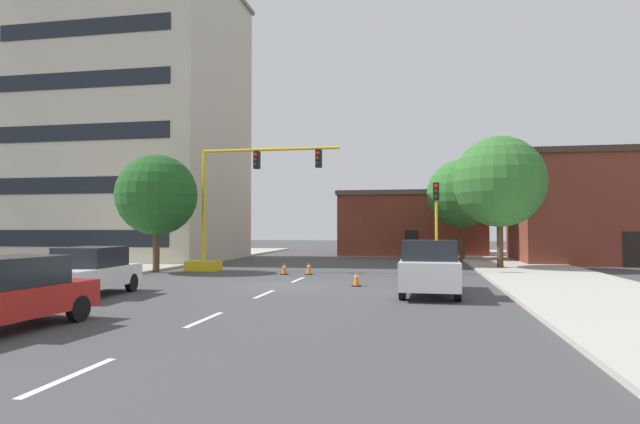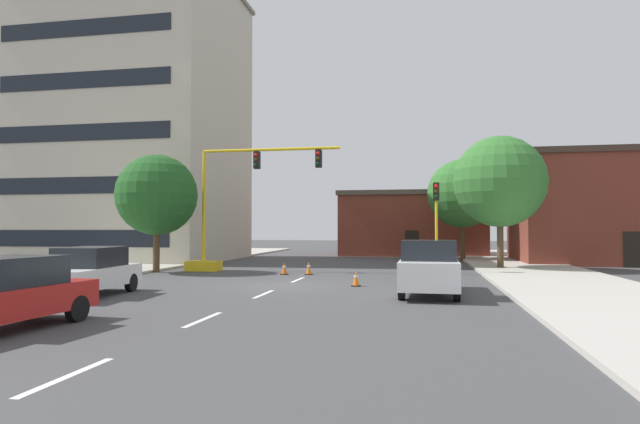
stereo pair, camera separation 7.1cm
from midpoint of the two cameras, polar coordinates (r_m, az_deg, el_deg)
name	(u,v)px [view 1 (the left image)]	position (r m, az deg, el deg)	size (l,w,h in m)	color
ground_plane	(285,286)	(22.75, -3.87, -7.80)	(160.00, 160.00, 0.00)	#424244
sidewalk_left	(131,267)	(34.63, -19.50, -5.49)	(6.00, 56.00, 0.14)	#B2ADA3
sidewalk_right	(537,272)	(30.59, 22.02, -5.98)	(6.00, 56.00, 0.14)	#B2ADA3
lane_stripe_seg_0	(71,376)	(10.01, -25.12, -15.52)	(0.16, 2.40, 0.01)	silver
lane_stripe_seg_1	(205,319)	(14.75, -12.31, -11.10)	(0.16, 2.40, 0.01)	silver
lane_stripe_seg_2	(264,294)	(19.88, -6.05, -8.67)	(0.16, 2.40, 0.01)	silver
lane_stripe_seg_3	(298,280)	(25.17, -2.43, -7.20)	(0.16, 2.40, 0.01)	silver
building_tall_left	(132,122)	(44.20, -19.38, 9.01)	(15.53, 12.78, 21.09)	beige
building_brick_center	(412,223)	(49.03, 9.71, -1.21)	(12.71, 8.50, 5.60)	brown
building_row_right	(607,208)	(41.89, 28.14, 0.36)	(12.31, 8.95, 7.53)	brown
traffic_signal_gantry	(222,231)	(30.54, -10.44, -2.04)	(8.67, 1.20, 6.83)	yellow
traffic_light_pole_right	(436,207)	(28.82, 12.18, 0.55)	(0.32, 0.47, 4.80)	yellow
tree_left_near	(157,195)	(30.61, -17.02, 1.74)	(4.41, 4.41, 6.43)	#4C3823
tree_right_mid	(499,182)	(32.87, 18.47, 3.07)	(5.30, 5.30, 7.76)	#4C3823
tree_right_far	(462,194)	(41.14, 14.77, 1.89)	(5.09, 5.09, 7.50)	#4C3823
pickup_truck_white	(430,267)	(20.07, 11.47, -5.80)	(2.10, 5.43, 1.99)	white
sedan_white_near_left	(90,271)	(20.78, -23.33, -5.79)	(2.18, 4.63, 1.74)	white
sedan_red_mid_left	(5,293)	(14.77, -30.62, -7.43)	(2.21, 4.63, 1.74)	#B21E19
traffic_cone_roadside_a	(284,269)	(27.97, -3.89, -6.02)	(0.36, 0.36, 0.63)	black
traffic_cone_roadside_b	(356,279)	(22.43, 3.80, -7.10)	(0.36, 0.36, 0.63)	black
traffic_cone_roadside_c	(309,268)	(27.90, -1.28, -5.98)	(0.36, 0.36, 0.68)	black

